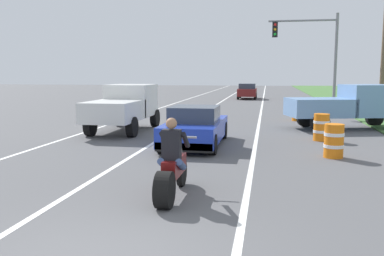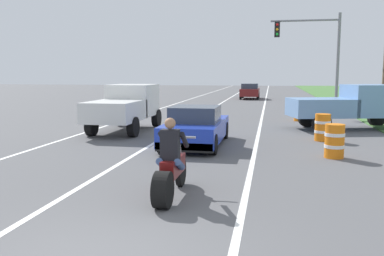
{
  "view_description": "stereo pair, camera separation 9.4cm",
  "coord_description": "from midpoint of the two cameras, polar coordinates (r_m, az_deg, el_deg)",
  "views": [
    {
      "loc": [
        2.16,
        -4.63,
        2.48
      ],
      "look_at": [
        0.17,
        6.26,
        1.0
      ],
      "focal_mm": 38.42,
      "sensor_mm": 36.0,
      "label": 1
    },
    {
      "loc": [
        2.26,
        -4.62,
        2.48
      ],
      "look_at": [
        0.17,
        6.26,
        1.0
      ],
      "focal_mm": 38.42,
      "sensor_mm": 36.0,
      "label": 2
    }
  ],
  "objects": [
    {
      "name": "lane_stripe_left_solid",
      "position": [
        25.89,
        -6.3,
        2.07
      ],
      "size": [
        0.14,
        120.0,
        0.01
      ],
      "primitive_type": "cube",
      "color": "white",
      "rests_on": "ground"
    },
    {
      "name": "lane_stripe_right_solid",
      "position": [
        24.75,
        9.85,
        1.75
      ],
      "size": [
        0.14,
        120.0,
        0.01
      ],
      "primitive_type": "cube",
      "color": "white",
      "rests_on": "ground"
    },
    {
      "name": "lane_stripe_centre_dashed",
      "position": [
        25.07,
        1.59,
        1.93
      ],
      "size": [
        0.14,
        120.0,
        0.01
      ],
      "primitive_type": "cube",
      "color": "white",
      "rests_on": "ground"
    },
    {
      "name": "motorcycle_with_rider",
      "position": [
        8.16,
        -2.69,
        -5.75
      ],
      "size": [
        0.7,
        2.21,
        1.62
      ],
      "color": "black",
      "rests_on": "ground"
    },
    {
      "name": "sports_car_blue",
      "position": [
        14.14,
        0.75,
        0.09
      ],
      "size": [
        1.84,
        4.3,
        1.37
      ],
      "color": "#1E38B2",
      "rests_on": "ground"
    },
    {
      "name": "pickup_truck_left_lane_white",
      "position": [
        17.91,
        -9.02,
        3.11
      ],
      "size": [
        2.02,
        4.8,
        1.98
      ],
      "color": "silver",
      "rests_on": "ground"
    },
    {
      "name": "pickup_truck_right_shoulder_light_blue",
      "position": [
        19.57,
        21.23,
        3.07
      ],
      "size": [
        5.14,
        3.14,
        1.98
      ],
      "color": "#6B93C6",
      "rests_on": "ground"
    },
    {
      "name": "traffic_light_mast_near",
      "position": [
        26.02,
        17.07,
        10.53
      ],
      "size": [
        4.07,
        0.34,
        6.0
      ],
      "color": "gray",
      "rests_on": "ground"
    },
    {
      "name": "construction_barrel_nearest",
      "position": [
        12.8,
        19.37,
        -1.7
      ],
      "size": [
        0.58,
        0.58,
        1.0
      ],
      "color": "orange",
      "rests_on": "ground"
    },
    {
      "name": "construction_barrel_mid",
      "position": [
        15.88,
        17.83,
        0.09
      ],
      "size": [
        0.58,
        0.58,
        1.0
      ],
      "color": "orange",
      "rests_on": "ground"
    },
    {
      "name": "construction_barrel_far",
      "position": [
        22.23,
        14.81,
        2.25
      ],
      "size": [
        0.58,
        0.58,
        1.0
      ],
      "color": "orange",
      "rests_on": "ground"
    },
    {
      "name": "distant_car_far_ahead",
      "position": [
        40.66,
        8.11,
        5.12
      ],
      "size": [
        1.8,
        4.0,
        1.5
      ],
      "color": "maroon",
      "rests_on": "ground"
    }
  ]
}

